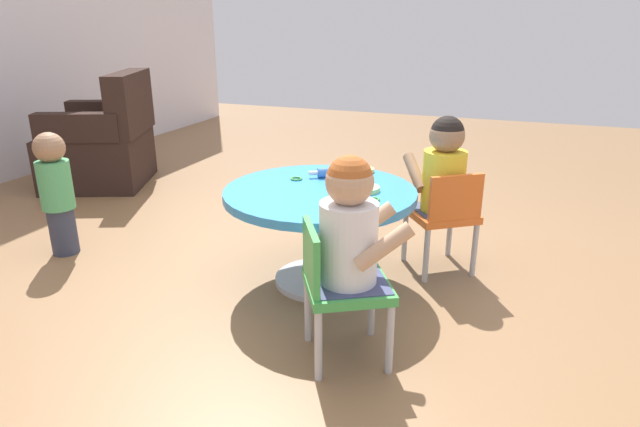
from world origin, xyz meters
TOP-DOWN VIEW (x-y plane):
  - ground_plane at (0.00, 0.00)m, footprint 10.00×10.00m
  - craft_table at (0.00, 0.00)m, footprint 0.90×0.90m
  - child_chair_left at (-0.56, -0.29)m, footprint 0.41×0.41m
  - seated_child_left at (-0.54, -0.32)m, footprint 0.41×0.43m
  - child_chair_right at (0.34, -0.53)m, footprint 0.42×0.42m
  - seated_child_right at (0.37, -0.51)m, footprint 0.44×0.42m
  - armchair_dark at (0.99, 2.15)m, footprint 0.92×0.94m
  - toddler_standing at (-0.17, 1.44)m, footprint 0.17×0.17m
  - rolling_pin at (0.21, 0.02)m, footprint 0.13×0.21m
  - craft_scissors at (-0.18, -0.14)m, footprint 0.13×0.13m
  - playdough_blob_0 at (0.05, -0.19)m, footprint 0.15×0.15m
  - playdough_blob_1 at (0.36, -0.11)m, footprint 0.10×0.10m
  - cookie_cutter_0 at (-0.07, -0.28)m, footprint 0.05×0.05m
  - cookie_cutter_1 at (0.11, 0.17)m, footprint 0.06×0.06m

SIDE VIEW (x-z plane):
  - ground_plane at x=0.00m, z-range 0.00..0.00m
  - child_chair_left at x=-0.56m, z-range 0.04..0.57m
  - child_chair_right at x=0.34m, z-range 0.04..0.57m
  - armchair_dark at x=0.99m, z-range -0.12..0.73m
  - toddler_standing at x=-0.17m, z-range 0.02..0.70m
  - craft_table at x=0.00m, z-range 0.13..0.60m
  - craft_scissors at x=-0.18m, z-range 0.48..0.48m
  - cookie_cutter_0 at x=-0.07m, z-range 0.48..0.49m
  - cookie_cutter_1 at x=0.11m, z-range 0.48..0.49m
  - playdough_blob_1 at x=0.36m, z-range 0.48..0.50m
  - playdough_blob_0 at x=0.05m, z-range 0.48..0.50m
  - rolling_pin at x=0.21m, z-range 0.48..0.53m
  - seated_child_left at x=-0.54m, z-range 0.28..0.79m
  - seated_child_right at x=0.37m, z-range 0.28..0.79m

